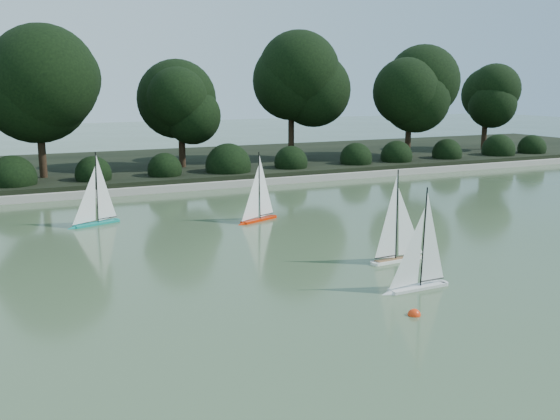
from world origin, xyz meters
name	(u,v)px	position (x,y,z in m)	size (l,w,h in m)	color
ground	(349,293)	(0.00, 0.00, 0.00)	(80.00, 80.00, 0.00)	#324429
pond_coping	(172,188)	(0.00, 9.00, 0.09)	(40.00, 0.35, 0.18)	gray
far_bank	(138,167)	(0.00, 13.00, 0.15)	(40.00, 8.00, 0.30)	black
tree_line	(187,88)	(1.23, 11.44, 2.64)	(26.31, 3.93, 4.39)	black
shrub_hedge	(162,170)	(0.00, 9.90, 0.45)	(29.10, 1.10, 1.10)	black
sailboat_white_a	(414,273)	(0.88, -0.24, 0.24)	(1.11, 0.20, 1.51)	silver
sailboat_white_b	(403,246)	(1.62, 1.03, 0.24)	(1.15, 0.25, 1.57)	white
sailboat_orange	(256,210)	(0.60, 4.69, 0.24)	(1.07, 0.58, 1.51)	red
sailboat_teal	(92,213)	(-2.51, 5.73, 0.25)	(1.12, 0.53, 1.56)	#0E8374
race_buoy	(414,315)	(0.31, -1.03, 0.00)	(0.16, 0.16, 0.16)	red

